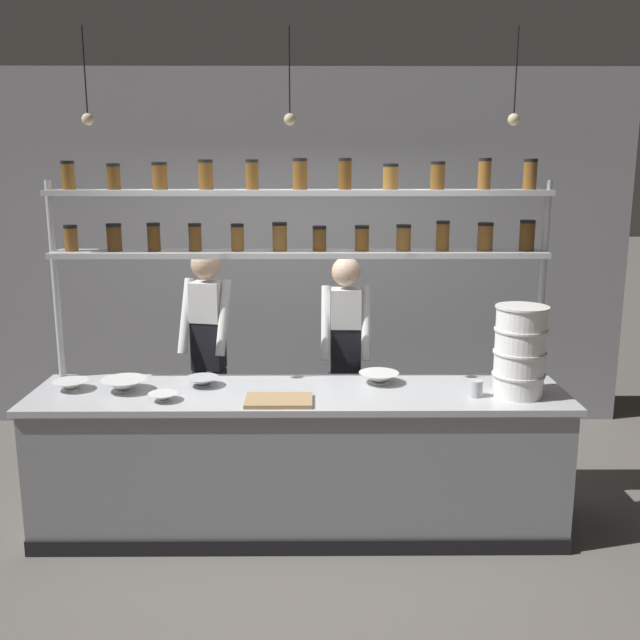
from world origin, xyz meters
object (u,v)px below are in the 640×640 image
at_px(chef_left, 208,347).
at_px(serving_cup_front, 476,388).
at_px(spice_shelf_unit, 302,229).
at_px(prep_bowl_center_front, 379,378).
at_px(prep_bowl_far_left, 202,382).
at_px(chef_center, 346,353).
at_px(cutting_board, 279,400).
at_px(prep_bowl_center_back, 163,397).
at_px(container_stack, 520,351).
at_px(prep_bowl_near_right, 71,385).
at_px(prep_bowl_near_left, 124,385).

xyz_separation_m(chef_left, serving_cup_front, (1.77, -0.96, -0.03)).
relative_size(spice_shelf_unit, prep_bowl_center_front, 12.34).
bearing_deg(prep_bowl_center_front, prep_bowl_far_left, -177.29).
bearing_deg(chef_center, prep_bowl_center_front, -71.10).
height_order(chef_center, cutting_board, chef_center).
bearing_deg(spice_shelf_unit, prep_bowl_far_left, -160.77).
height_order(spice_shelf_unit, prep_bowl_center_back, spice_shelf_unit).
distance_m(chef_left, prep_bowl_far_left, 0.74).
bearing_deg(container_stack, prep_bowl_far_left, 174.12).
xyz_separation_m(spice_shelf_unit, prep_bowl_far_left, (-0.64, -0.22, -0.96)).
height_order(spice_shelf_unit, prep_bowl_center_front, spice_shelf_unit).
relative_size(prep_bowl_far_left, serving_cup_front, 2.12).
bearing_deg(prep_bowl_near_right, container_stack, -2.60).
bearing_deg(prep_bowl_near_left, chef_left, 64.03).
bearing_deg(chef_left, prep_bowl_far_left, -72.14).
distance_m(prep_bowl_center_back, prep_bowl_far_left, 0.35).
height_order(spice_shelf_unit, prep_bowl_near_right, spice_shelf_unit).
bearing_deg(chef_left, spice_shelf_unit, -23.26).
height_order(prep_bowl_near_left, prep_bowl_center_back, prep_bowl_near_left).
bearing_deg(cutting_board, prep_bowl_center_back, 177.40).
bearing_deg(spice_shelf_unit, prep_bowl_center_front, -18.79).
distance_m(prep_bowl_near_right, prep_bowl_far_left, 0.82).
relative_size(chef_left, serving_cup_front, 16.89).
relative_size(spice_shelf_unit, chef_center, 1.94).
relative_size(container_stack, prep_bowl_far_left, 2.60).
bearing_deg(prep_bowl_far_left, prep_bowl_near_left, -168.01).
bearing_deg(prep_bowl_center_front, chef_center, 106.87).
xyz_separation_m(container_stack, prep_bowl_far_left, (-1.97, 0.20, -0.25)).
xyz_separation_m(spice_shelf_unit, prep_bowl_near_right, (-1.46, -0.30, -0.96)).
height_order(spice_shelf_unit, prep_bowl_far_left, spice_shelf_unit).
bearing_deg(serving_cup_front, chef_center, 130.10).
distance_m(cutting_board, serving_cup_front, 1.20).
distance_m(cutting_board, prep_bowl_center_front, 0.74).
distance_m(spice_shelf_unit, prep_bowl_center_front, 1.09).
bearing_deg(chef_center, prep_bowl_near_left, -149.32).
height_order(chef_left, cutting_board, chef_left).
relative_size(chef_left, prep_bowl_near_left, 6.02).
bearing_deg(chef_center, chef_left, 178.82).
xyz_separation_m(prep_bowl_center_front, prep_bowl_near_right, (-1.95, -0.13, -0.01)).
bearing_deg(serving_cup_front, spice_shelf_unit, 157.31).
distance_m(prep_bowl_near_left, prep_bowl_center_front, 1.62).
height_order(prep_bowl_center_front, prep_bowl_far_left, prep_bowl_center_front).
distance_m(spice_shelf_unit, chef_center, 1.09).
relative_size(prep_bowl_near_left, prep_bowl_far_left, 1.33).
relative_size(cutting_board, prep_bowl_near_left, 1.40).
xyz_separation_m(prep_bowl_near_left, prep_bowl_near_right, (-0.34, 0.02, -0.01)).
xyz_separation_m(spice_shelf_unit, cutting_board, (-0.13, -0.55, -0.97)).
distance_m(spice_shelf_unit, serving_cup_front, 1.49).
relative_size(container_stack, prep_bowl_center_back, 3.14).
bearing_deg(prep_bowl_near_left, prep_bowl_far_left, 11.99).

